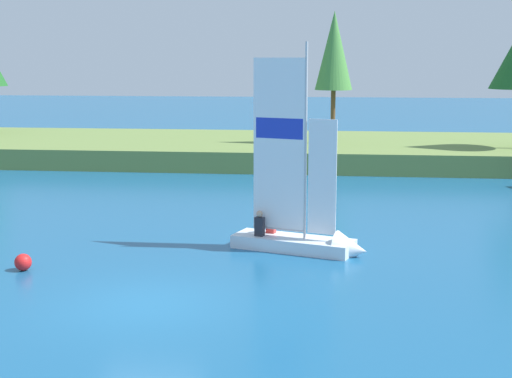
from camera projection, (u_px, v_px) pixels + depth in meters
name	position (u px, v px, depth m)	size (l,w,h in m)	color
ground_plane	(146.00, 303.00, 18.10)	(200.00, 200.00, 0.00)	#195684
shore_bank	(262.00, 149.00, 44.26)	(80.00, 12.31, 1.12)	olive
shoreline_tree_midleft	(334.00, 51.00, 41.48)	(2.09, 2.09, 7.38)	brown
sailboat	(311.00, 233.00, 22.86)	(4.39, 2.42, 6.72)	silver
channel_buoy	(23.00, 262.00, 20.89)	(0.48, 0.48, 0.48)	red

